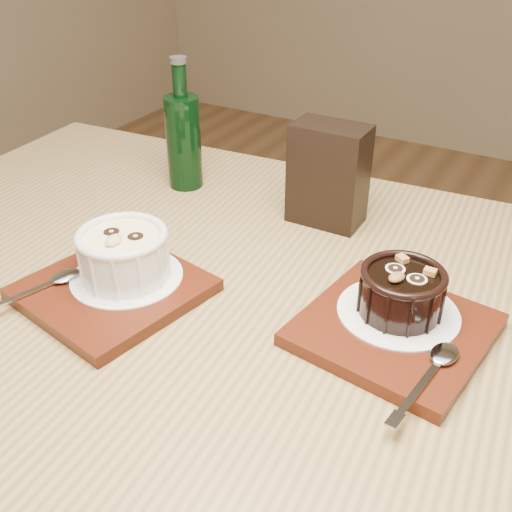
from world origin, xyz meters
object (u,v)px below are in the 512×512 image
at_px(table, 258,370).
at_px(green_bottle, 183,139).
at_px(tray_right, 394,330).
at_px(ramekin_dark, 402,290).
at_px(ramekin_white, 124,252).
at_px(tray_left, 113,289).
at_px(condiment_stand, 328,175).

distance_m(table, green_bottle, 0.38).
bearing_deg(green_bottle, tray_right, -25.46).
bearing_deg(table, tray_right, 12.76).
height_order(table, ramekin_dark, ramekin_dark).
height_order(ramekin_white, tray_right, ramekin_white).
relative_size(table, green_bottle, 6.34).
height_order(tray_left, green_bottle, green_bottle).
distance_m(ramekin_dark, green_bottle, 0.44).
bearing_deg(tray_left, ramekin_white, 75.45).
relative_size(tray_right, green_bottle, 0.91).
distance_m(tray_right, ramekin_dark, 0.04).
distance_m(tray_left, ramekin_white, 0.05).
relative_size(ramekin_dark, condiment_stand, 0.64).
xyz_separation_m(table, tray_right, (0.15, 0.03, 0.10)).
bearing_deg(ramekin_white, ramekin_dark, 7.26).
bearing_deg(green_bottle, ramekin_dark, -23.22).
bearing_deg(tray_right, condiment_stand, 130.49).
bearing_deg(ramekin_white, tray_right, 3.42).
bearing_deg(tray_right, ramekin_white, -166.33).
bearing_deg(ramekin_white, green_bottle, 101.78).
bearing_deg(table, tray_left, -159.57).
bearing_deg(ramekin_dark, green_bottle, 173.53).
xyz_separation_m(ramekin_white, green_bottle, (-0.11, 0.27, 0.03)).
relative_size(tray_left, tray_right, 1.00).
bearing_deg(ramekin_dark, tray_right, -64.31).
relative_size(tray_left, condiment_stand, 1.29).
distance_m(ramekin_white, tray_right, 0.31).
xyz_separation_m(table, condiment_stand, (-0.02, 0.23, 0.16)).
distance_m(ramekin_white, green_bottle, 0.29).
bearing_deg(condiment_stand, tray_right, -49.51).
height_order(condiment_stand, green_bottle, green_bottle).
distance_m(tray_right, green_bottle, 0.46).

